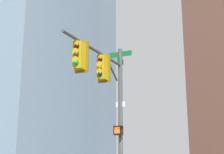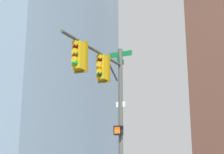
# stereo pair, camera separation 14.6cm
# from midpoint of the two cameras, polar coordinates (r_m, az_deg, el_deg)

# --- Properties ---
(signal_pole_assembly) EXTENTS (1.20, 5.12, 6.26)m
(signal_pole_assembly) POSITION_cam_midpoint_polar(r_m,az_deg,el_deg) (13.23, -0.94, -1.42)
(signal_pole_assembly) COLOR #4C514C
(signal_pole_assembly) RESTS_ON ground_plane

